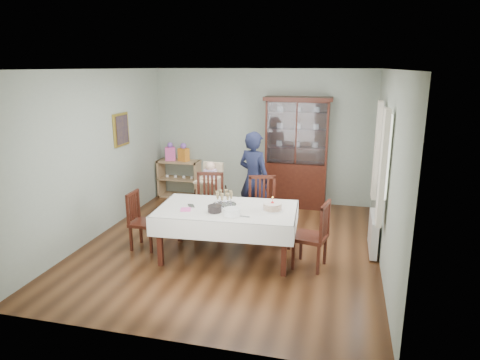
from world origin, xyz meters
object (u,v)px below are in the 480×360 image
(china_cabinet, at_px, (297,151))
(sideboard, at_px, (179,179))
(chair_far_left, at_px, (209,217))
(chair_end_left, at_px, (144,232))
(gift_bag_pink, at_px, (170,152))
(high_chair, at_px, (211,199))
(chair_end_right, at_px, (311,248))
(gift_bag_orange, at_px, (184,153))
(champagne_tray, at_px, (224,201))
(birthday_cake, at_px, (272,207))
(dining_table, at_px, (227,232))
(woman, at_px, (254,179))
(chair_far_right, at_px, (263,221))

(china_cabinet, height_order, sideboard, china_cabinet)
(chair_far_left, relative_size, chair_end_left, 1.16)
(china_cabinet, bearing_deg, gift_bag_pink, 179.97)
(high_chair, bearing_deg, chair_end_right, -30.26)
(china_cabinet, xyz_separation_m, gift_bag_orange, (-2.38, 0.00, -0.15))
(high_chair, relative_size, champagne_tray, 3.17)
(chair_end_left, relative_size, birthday_cake, 2.95)
(dining_table, xyz_separation_m, gift_bag_pink, (-1.99, 2.67, 0.59))
(woman, xyz_separation_m, champagne_tray, (-0.17, -1.29, -0.01))
(sideboard, height_order, chair_far_left, chair_far_left)
(champagne_tray, xyz_separation_m, gift_bag_pink, (-1.92, 2.56, 0.14))
(china_cabinet, bearing_deg, woman, -114.81)
(gift_bag_pink, bearing_deg, gift_bag_orange, -0.00)
(sideboard, relative_size, chair_far_right, 0.88)
(chair_end_left, bearing_deg, gift_bag_pink, 13.83)
(chair_far_left, height_order, high_chair, high_chair)
(chair_far_right, relative_size, champagne_tray, 2.88)
(gift_bag_orange, bearing_deg, champagne_tray, -57.68)
(woman, height_order, champagne_tray, woman)
(chair_far_left, relative_size, gift_bag_pink, 2.67)
(dining_table, xyz_separation_m, sideboard, (-1.81, 2.69, 0.02))
(sideboard, xyz_separation_m, gift_bag_pink, (-0.18, -0.02, 0.57))
(birthday_cake, bearing_deg, chair_far_left, 149.04)
(chair_far_left, bearing_deg, birthday_cake, -40.45)
(gift_bag_orange, bearing_deg, chair_far_right, -42.17)
(dining_table, relative_size, chair_far_left, 2.01)
(chair_far_left, bearing_deg, chair_end_left, -147.28)
(china_cabinet, xyz_separation_m, chair_far_left, (-1.21, -1.92, -0.82))
(dining_table, relative_size, woman, 1.23)
(woman, relative_size, gift_bag_orange, 4.36)
(china_cabinet, height_order, chair_far_left, china_cabinet)
(chair_end_left, bearing_deg, champagne_tray, -85.58)
(china_cabinet, height_order, chair_end_left, china_cabinet)
(birthday_cake, xyz_separation_m, gift_bag_pink, (-2.65, 2.62, 0.16))
(birthday_cake, relative_size, gift_bag_orange, 0.78)
(woman, bearing_deg, china_cabinet, -89.97)
(chair_far_right, relative_size, birthday_cake, 3.38)
(chair_far_left, distance_m, woman, 1.04)
(dining_table, xyz_separation_m, birthday_cake, (0.65, 0.05, 0.43))
(chair_end_left, height_order, gift_bag_pink, gift_bag_pink)
(sideboard, bearing_deg, woman, -34.05)
(chair_far_right, xyz_separation_m, woman, (-0.28, 0.60, 0.54))
(chair_end_right, distance_m, champagne_tray, 1.41)
(sideboard, bearing_deg, chair_far_left, -56.25)
(chair_far_left, distance_m, champagne_tray, 0.94)
(sideboard, relative_size, woman, 0.54)
(chair_end_right, bearing_deg, gift_bag_orange, -121.27)
(woman, distance_m, gift_bag_orange, 2.20)
(dining_table, distance_m, birthday_cake, 0.79)
(chair_far_left, xyz_separation_m, gift_bag_pink, (-1.47, 1.92, 0.66))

